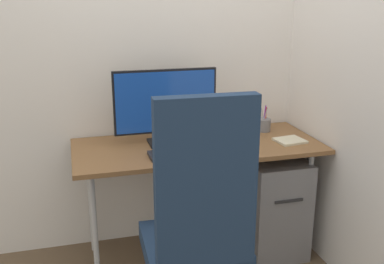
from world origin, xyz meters
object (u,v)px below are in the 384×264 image
at_px(keyboard, 191,152).
at_px(pen_holder, 264,125).
at_px(monitor, 166,104).
at_px(filing_cabinet, 268,201).
at_px(notebook, 290,141).
at_px(office_chair, 199,222).
at_px(mouse, 245,143).

distance_m(keyboard, pen_holder, 0.66).
xyz_separation_m(keyboard, pen_holder, (0.58, 0.32, 0.03)).
bearing_deg(monitor, pen_holder, 6.12).
height_order(monitor, keyboard, monitor).
bearing_deg(filing_cabinet, notebook, -49.53).
bearing_deg(notebook, filing_cabinet, 122.92).
bearing_deg(office_chair, monitor, 89.26).
xyz_separation_m(keyboard, notebook, (0.64, 0.06, -0.00)).
relative_size(office_chair, mouse, 15.26).
xyz_separation_m(monitor, keyboard, (0.09, -0.24, -0.23)).
height_order(office_chair, mouse, office_chair).
xyz_separation_m(mouse, notebook, (0.30, 0.02, -0.01)).
bearing_deg(notebook, mouse, 175.53).
bearing_deg(keyboard, monitor, 110.79).
relative_size(filing_cabinet, keyboard, 1.32).
bearing_deg(pen_holder, monitor, -173.88).
bearing_deg(mouse, pen_holder, 68.49).
xyz_separation_m(keyboard, mouse, (0.34, 0.04, 0.01)).
xyz_separation_m(office_chair, mouse, (0.45, 0.56, 0.16)).
height_order(filing_cabinet, monitor, monitor).
xyz_separation_m(filing_cabinet, mouse, (-0.22, -0.11, 0.45)).
bearing_deg(filing_cabinet, monitor, 172.22).
bearing_deg(pen_holder, keyboard, -151.49).
bearing_deg(pen_holder, notebook, -76.06).
bearing_deg(monitor, keyboard, -69.21).
height_order(filing_cabinet, pen_holder, pen_holder).
height_order(office_chair, notebook, office_chair).
bearing_deg(office_chair, keyboard, 78.80).
relative_size(monitor, notebook, 3.72).
distance_m(monitor, notebook, 0.79).
bearing_deg(monitor, office_chair, -90.74).
bearing_deg(keyboard, mouse, 7.28).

